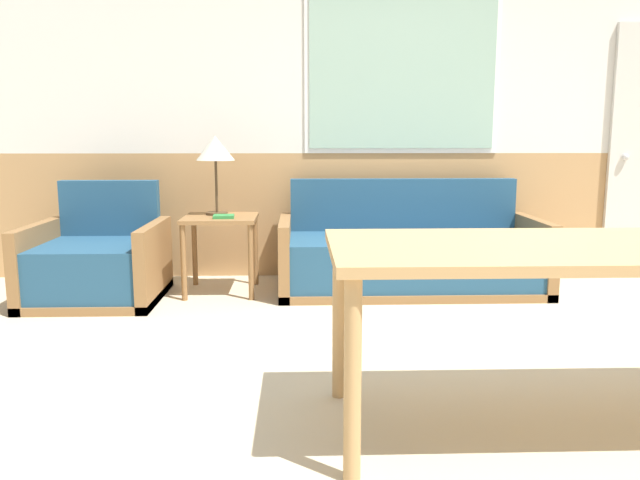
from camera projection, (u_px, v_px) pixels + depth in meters
The scene contains 8 objects.
ground_plane at pixel (498, 401), 2.79m from camera, with size 16.00×16.00×0.00m, color beige.
wall_back at pixel (405, 112), 5.15m from camera, with size 7.20×0.09×2.70m.
couch at pixel (409, 257), 4.79m from camera, with size 1.99×0.85×0.83m.
armchair at pixel (98, 265), 4.50m from camera, with size 0.90×0.87×0.84m.
side_table at pixel (221, 229), 4.67m from camera, with size 0.54×0.54×0.58m.
table_lamp at pixel (215, 151), 4.67m from camera, with size 0.29×0.29×0.59m.
book_stack at pixel (224, 216), 4.56m from camera, with size 0.16×0.15×0.02m.
dining_table at pixel (612, 261), 2.42m from camera, with size 2.20×0.83×0.76m.
Camera 1 is at (-0.89, -2.60, 1.17)m, focal length 35.00 mm.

